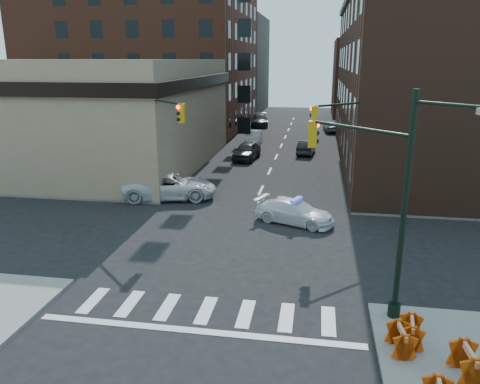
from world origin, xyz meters
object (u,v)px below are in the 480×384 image
(barrel_road, at_px, (282,206))
(pedestrian_a, at_px, (152,187))
(police_car, at_px, (295,212))
(barricade_nw_a, at_px, (158,191))
(barrel_bank, at_px, (184,195))
(pickup, at_px, (170,186))
(parked_car_enear, at_px, (306,147))
(parked_car_wnear, at_px, (247,151))
(pedestrian_b, at_px, (76,184))
(parked_car_wfar, at_px, (254,138))
(barricade_se_a, at_px, (411,332))

(barrel_road, bearing_deg, pedestrian_a, 171.77)
(police_car, bearing_deg, barricade_nw_a, 91.95)
(barricade_nw_a, bearing_deg, barrel_bank, -14.22)
(police_car, bearing_deg, pickup, 88.55)
(police_car, xyz_separation_m, barricade_nw_a, (-9.23, 3.20, -0.08))
(barrel_road, relative_size, barricade_nw_a, 0.95)
(pickup, distance_m, parked_car_enear, 18.86)
(parked_car_wnear, xyz_separation_m, pedestrian_a, (-4.07, -14.38, 0.22))
(parked_car_enear, height_order, pedestrian_b, pedestrian_b)
(parked_car_enear, bearing_deg, barrel_bank, 72.34)
(parked_car_enear, xyz_separation_m, barrel_bank, (-7.44, -17.38, -0.23))
(police_car, relative_size, parked_car_wfar, 0.99)
(police_car, height_order, parked_car_wnear, parked_car_wnear)
(parked_car_wnear, xyz_separation_m, parked_car_wfar, (-0.45, 7.88, -0.04))
(police_car, relative_size, pedestrian_a, 2.63)
(barrel_bank, bearing_deg, barrel_road, -14.37)
(pedestrian_b, height_order, barrel_bank, pedestrian_b)
(pedestrian_a, relative_size, pedestrian_b, 1.04)
(pedestrian_b, bearing_deg, barricade_nw_a, 12.76)
(pedestrian_a, height_order, pedestrian_b, pedestrian_a)
(parked_car_wfar, relative_size, barricade_se_a, 4.03)
(pickup, bearing_deg, police_car, -125.89)
(pickup, relative_size, parked_car_enear, 1.51)
(police_car, height_order, barrel_bank, police_car)
(pickup, relative_size, barrel_road, 5.59)
(parked_car_enear, bearing_deg, barricade_se_a, 103.21)
(police_car, relative_size, parked_car_wnear, 0.97)
(parked_car_wnear, bearing_deg, parked_car_enear, 38.97)
(parked_car_enear, relative_size, barricade_nw_a, 3.54)
(pedestrian_a, relative_size, barricade_nw_a, 1.50)
(pickup, height_order, parked_car_wfar, pickup)
(parked_car_wnear, xyz_separation_m, barrel_road, (4.51, -15.62, -0.25))
(barricade_nw_a, bearing_deg, parked_car_wfar, 74.24)
(police_car, distance_m, barricade_se_a, 12.28)
(pedestrian_b, height_order, barricade_se_a, pedestrian_b)
(parked_car_wfar, height_order, pedestrian_b, pedestrian_b)
(pickup, bearing_deg, parked_car_enear, -40.42)
(barrel_road, height_order, barricade_nw_a, barrel_road)
(barrel_bank, distance_m, barricade_se_a, 18.61)
(parked_car_enear, distance_m, pedestrian_a, 20.17)
(barricade_se_a, bearing_deg, pedestrian_a, 52.07)
(police_car, height_order, pickup, pickup)
(parked_car_wfar, bearing_deg, pedestrian_b, -113.85)
(parked_car_enear, distance_m, barrel_road, 19.08)
(parked_car_wfar, xyz_separation_m, barricade_se_a, (10.14, -36.26, -0.18))
(barrel_road, bearing_deg, parked_car_wfar, 101.93)
(barricade_se_a, bearing_deg, barrel_road, 29.64)
(parked_car_wnear, height_order, barrel_bank, parked_car_wnear)
(pickup, height_order, barricade_nw_a, pickup)
(parked_car_wfar, bearing_deg, pickup, -99.38)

